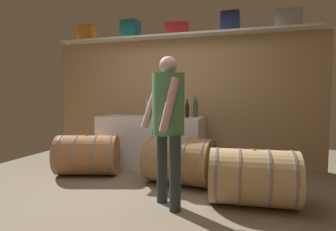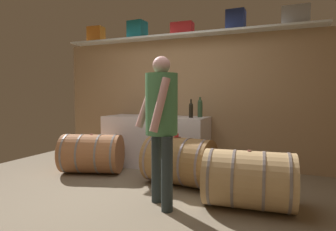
{
  "view_description": "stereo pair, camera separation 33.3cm",
  "coord_description": "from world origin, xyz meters",
  "px_view_note": "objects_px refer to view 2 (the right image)",
  "views": [
    {
      "loc": [
        1.31,
        -2.85,
        1.2
      ],
      "look_at": [
        0.17,
        0.81,
        0.93
      ],
      "focal_mm": 30.45,
      "sensor_mm": 36.0,
      "label": 1
    },
    {
      "loc": [
        1.62,
        -2.74,
        1.2
      ],
      "look_at": [
        0.17,
        0.81,
        0.93
      ],
      "focal_mm": 30.45,
      "sensor_mm": 36.0,
      "label": 2
    }
  ],
  "objects_px": {
    "wine_bottle_dark": "(191,110)",
    "wine_barrel_near": "(179,161)",
    "toolcase_navy": "(236,20)",
    "toolcase_grey": "(296,16)",
    "toolcase_orange": "(96,35)",
    "wine_bottle_green": "(200,108)",
    "wine_glass": "(156,111)",
    "toolcase_red": "(182,29)",
    "tasting_cup": "(176,135)",
    "wine_bottle_clear": "(153,108)",
    "toolcase_teal": "(137,30)",
    "wine_barrel_flank": "(92,154)",
    "work_cabinet": "(156,141)",
    "winemaker_pouring": "(161,115)",
    "wine_barrel_far": "(249,179)"
  },
  "relations": [
    {
      "from": "tasting_cup",
      "to": "toolcase_teal",
      "type": "bearing_deg",
      "value": 137.43
    },
    {
      "from": "wine_barrel_near",
      "to": "winemaker_pouring",
      "type": "xyz_separation_m",
      "value": [
        0.08,
        -0.8,
        0.67
      ]
    },
    {
      "from": "wine_bottle_dark",
      "to": "wine_barrel_near",
      "type": "bearing_deg",
      "value": -84.05
    },
    {
      "from": "toolcase_navy",
      "to": "work_cabinet",
      "type": "bearing_deg",
      "value": -166.69
    },
    {
      "from": "work_cabinet",
      "to": "winemaker_pouring",
      "type": "bearing_deg",
      "value": -63.56
    },
    {
      "from": "toolcase_teal",
      "to": "wine_bottle_dark",
      "type": "height_order",
      "value": "toolcase_teal"
    },
    {
      "from": "wine_barrel_far",
      "to": "tasting_cup",
      "type": "height_order",
      "value": "tasting_cup"
    },
    {
      "from": "toolcase_navy",
      "to": "wine_bottle_clear",
      "type": "bearing_deg",
      "value": -172.53
    },
    {
      "from": "wine_bottle_green",
      "to": "wine_glass",
      "type": "distance_m",
      "value": 0.76
    },
    {
      "from": "toolcase_teal",
      "to": "wine_bottle_dark",
      "type": "relative_size",
      "value": 1.03
    },
    {
      "from": "wine_bottle_green",
      "to": "wine_bottle_dark",
      "type": "bearing_deg",
      "value": -116.05
    },
    {
      "from": "wine_barrel_far",
      "to": "winemaker_pouring",
      "type": "distance_m",
      "value": 1.15
    },
    {
      "from": "toolcase_teal",
      "to": "wine_barrel_flank",
      "type": "distance_m",
      "value": 2.32
    },
    {
      "from": "tasting_cup",
      "to": "wine_barrel_flank",
      "type": "bearing_deg",
      "value": 179.2
    },
    {
      "from": "toolcase_grey",
      "to": "toolcase_teal",
      "type": "bearing_deg",
      "value": -176.85
    },
    {
      "from": "toolcase_red",
      "to": "wine_bottle_green",
      "type": "height_order",
      "value": "toolcase_red"
    },
    {
      "from": "wine_barrel_far",
      "to": "toolcase_red",
      "type": "bearing_deg",
      "value": 125.62
    },
    {
      "from": "toolcase_navy",
      "to": "wine_barrel_near",
      "type": "height_order",
      "value": "toolcase_navy"
    },
    {
      "from": "wine_glass",
      "to": "wine_barrel_flank",
      "type": "height_order",
      "value": "wine_glass"
    },
    {
      "from": "wine_barrel_flank",
      "to": "tasting_cup",
      "type": "bearing_deg",
      "value": -17.78
    },
    {
      "from": "toolcase_orange",
      "to": "wine_glass",
      "type": "xyz_separation_m",
      "value": [
        1.34,
        -0.2,
        -1.42
      ]
    },
    {
      "from": "toolcase_orange",
      "to": "toolcase_teal",
      "type": "distance_m",
      "value": 0.89
    },
    {
      "from": "toolcase_orange",
      "to": "toolcase_teal",
      "type": "relative_size",
      "value": 0.96
    },
    {
      "from": "wine_barrel_near",
      "to": "wine_bottle_clear",
      "type": "bearing_deg",
      "value": 139.59
    },
    {
      "from": "toolcase_navy",
      "to": "wine_bottle_dark",
      "type": "xyz_separation_m",
      "value": [
        -0.63,
        -0.3,
        -1.4
      ]
    },
    {
      "from": "toolcase_grey",
      "to": "winemaker_pouring",
      "type": "relative_size",
      "value": 0.24
    },
    {
      "from": "toolcase_teal",
      "to": "work_cabinet",
      "type": "height_order",
      "value": "toolcase_teal"
    },
    {
      "from": "toolcase_red",
      "to": "toolcase_navy",
      "type": "xyz_separation_m",
      "value": [
        0.88,
        0.0,
        0.05
      ]
    },
    {
      "from": "toolcase_teal",
      "to": "toolcase_red",
      "type": "xyz_separation_m",
      "value": [
        0.86,
        0.0,
        -0.05
      ]
    },
    {
      "from": "toolcase_teal",
      "to": "wine_barrel_near",
      "type": "height_order",
      "value": "toolcase_teal"
    },
    {
      "from": "wine_bottle_green",
      "to": "wine_bottle_clear",
      "type": "bearing_deg",
      "value": -178.6
    },
    {
      "from": "toolcase_red",
      "to": "toolcase_grey",
      "type": "height_order",
      "value": "toolcase_grey"
    },
    {
      "from": "toolcase_navy",
      "to": "toolcase_grey",
      "type": "xyz_separation_m",
      "value": [
        0.86,
        0.0,
        -0.02
      ]
    },
    {
      "from": "wine_bottle_clear",
      "to": "wine_glass",
      "type": "distance_m",
      "value": 0.12
    },
    {
      "from": "toolcase_orange",
      "to": "tasting_cup",
      "type": "relative_size",
      "value": 4.56
    },
    {
      "from": "toolcase_teal",
      "to": "wine_glass",
      "type": "bearing_deg",
      "value": -20.46
    },
    {
      "from": "wine_glass",
      "to": "wine_barrel_far",
      "type": "height_order",
      "value": "wine_glass"
    },
    {
      "from": "wine_bottle_clear",
      "to": "wine_barrel_flank",
      "type": "relative_size",
      "value": 0.3
    },
    {
      "from": "work_cabinet",
      "to": "winemaker_pouring",
      "type": "height_order",
      "value": "winemaker_pouring"
    },
    {
      "from": "toolcase_grey",
      "to": "tasting_cup",
      "type": "height_order",
      "value": "toolcase_grey"
    },
    {
      "from": "tasting_cup",
      "to": "wine_bottle_green",
      "type": "bearing_deg",
      "value": 86.41
    },
    {
      "from": "toolcase_orange",
      "to": "wine_bottle_clear",
      "type": "bearing_deg",
      "value": -9.87
    },
    {
      "from": "toolcase_teal",
      "to": "tasting_cup",
      "type": "distance_m",
      "value": 2.3
    },
    {
      "from": "wine_bottle_green",
      "to": "wine_bottle_dark",
      "type": "distance_m",
      "value": 0.21
    },
    {
      "from": "wine_bottle_clear",
      "to": "tasting_cup",
      "type": "height_order",
      "value": "wine_bottle_clear"
    },
    {
      "from": "toolcase_orange",
      "to": "wine_barrel_near",
      "type": "bearing_deg",
      "value": -30.89
    },
    {
      "from": "toolcase_teal",
      "to": "wine_barrel_flank",
      "type": "xyz_separation_m",
      "value": [
        -0.26,
        -1.03,
        -2.06
      ]
    },
    {
      "from": "work_cabinet",
      "to": "wine_bottle_clear",
      "type": "xyz_separation_m",
      "value": [
        -0.11,
        0.12,
        0.56
      ]
    },
    {
      "from": "toolcase_red",
      "to": "wine_barrel_near",
      "type": "xyz_separation_m",
      "value": [
        0.33,
        -1.05,
        -1.99
      ]
    },
    {
      "from": "wine_glass",
      "to": "winemaker_pouring",
      "type": "xyz_separation_m",
      "value": [
        0.82,
        -1.65,
        0.05
      ]
    }
  ]
}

